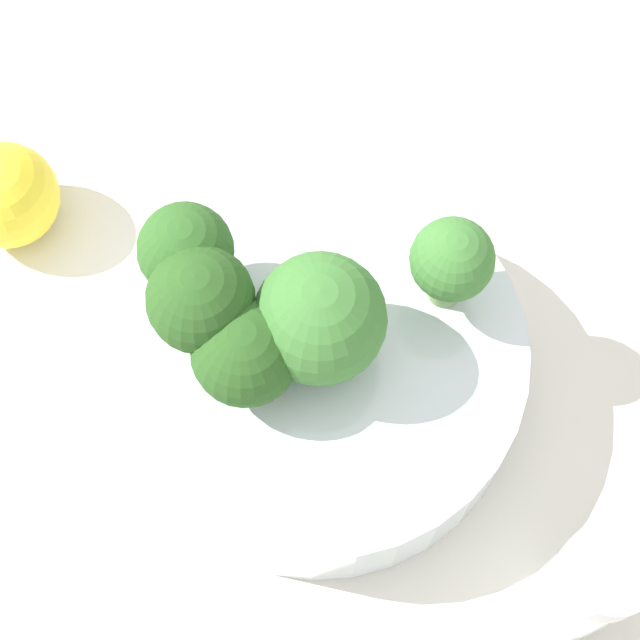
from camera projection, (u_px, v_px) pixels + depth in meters
name	position (u px, v px, depth m)	size (l,w,h in m)	color
ground_plane	(320.00, 387.00, 0.50)	(3.00, 3.00, 0.00)	silver
bowl	(320.00, 368.00, 0.48)	(0.18, 0.18, 0.05)	silver
broccoli_floret_0	(186.00, 253.00, 0.43)	(0.04, 0.04, 0.06)	#8EB770
broccoli_floret_1	(315.00, 329.00, 0.42)	(0.05, 0.05, 0.06)	#8EB770
broccoli_floret_2	(246.00, 354.00, 0.42)	(0.04, 0.04, 0.05)	#7A9E5B
broccoli_floret_3	(452.00, 262.00, 0.43)	(0.04, 0.04, 0.05)	#7A9E5B
broccoli_floret_4	(201.00, 301.00, 0.42)	(0.04, 0.04, 0.06)	#84AD66
pepper_shaker	(587.00, 585.00, 0.42)	(0.03, 0.03, 0.08)	silver
lemon_wedge	(6.00, 195.00, 0.51)	(0.05, 0.05, 0.05)	yellow
almond_crumb_2	(187.00, 212.00, 0.53)	(0.01, 0.00, 0.01)	#AD7F4C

